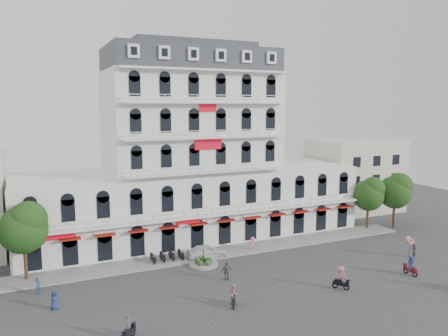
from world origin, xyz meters
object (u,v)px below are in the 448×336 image
Objects in this scene: rider_west at (129,329)px; rider_center at (341,277)px; rider_southwest at (233,296)px; rider_east at (411,266)px; parked_car at (207,251)px; balloon_vendor at (412,247)px.

rider_west is 20.75m from rider_center.
rider_west reaches higher than rider_southwest.
rider_southwest is at bearing -132.31° from rider_center.
rider_east is at bearing 51.47° from rider_center.
rider_southwest reaches higher than parked_car.
rider_west is 0.88× the size of rider_center.
rider_west is at bearing -172.33° from balloon_vendor.
balloon_vendor reaches higher than rider_southwest.
rider_east reaches higher than rider_west.
rider_center is at bearing -41.93° from rider_west.
rider_west is at bearing 83.97° from rider_east.
rider_east is 0.91× the size of rider_center.
parked_car is 12.77m from rider_southwest.
balloon_vendor is (24.50, 2.82, 0.27)m from rider_southwest.
rider_center reaches higher than rider_southwest.
balloon_vendor reaches higher than rider_west.
balloon_vendor reaches higher than rider_center.
rider_southwest is at bearing 79.51° from rider_east.
rider_east reaches higher than rider_southwest.
rider_west is 34.46m from balloon_vendor.
rider_southwest is 24.67m from balloon_vendor.
rider_southwest is at bearing -33.80° from rider_west.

